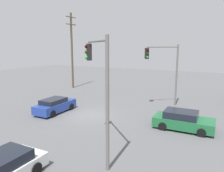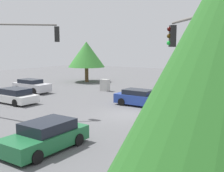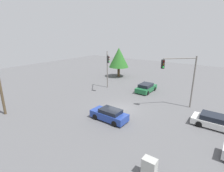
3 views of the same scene
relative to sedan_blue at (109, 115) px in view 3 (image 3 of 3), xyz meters
name	(u,v)px [view 3 (image 3 of 3)]	position (x,y,z in m)	size (l,w,h in m)	color
ground_plane	(120,109)	(-0.71, 3.18, -0.65)	(80.00, 80.00, 0.00)	#5B5B5E
sedan_blue	(109,115)	(0.00, 0.00, 0.00)	(4.15, 1.85, 1.33)	#233D93
sedan_green	(146,88)	(-1.06, 11.28, 0.00)	(2.06, 4.26, 1.36)	#1E6638
sedan_white	(215,122)	(9.50, 5.11, -0.03)	(4.41, 2.03, 1.30)	silver
traffic_signal_main	(182,73)	(5.09, 7.71, 3.87)	(3.28, 3.20, 6.57)	slate
traffic_signal_cross	(108,65)	(-6.71, 8.44, 3.60)	(2.41, 2.84, 6.24)	slate
electrical_cabinet	(149,167)	(6.82, -4.62, -0.01)	(0.93, 0.65, 1.28)	#B2B2AD
tree_behind	(119,58)	(-10.40, 17.13, 3.50)	(4.19, 4.19, 6.22)	#4C3823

